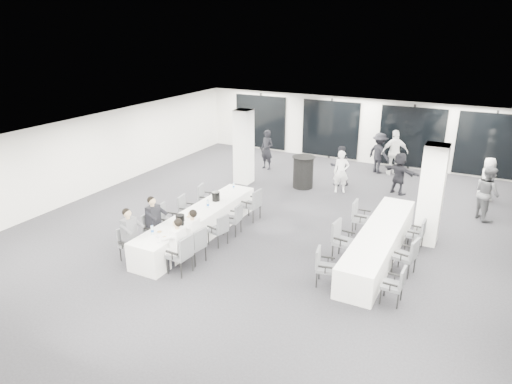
% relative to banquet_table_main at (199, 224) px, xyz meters
% --- Properties ---
extents(room, '(14.04, 16.04, 2.84)m').
position_rel_banquet_table_main_xyz_m(room, '(2.50, 2.72, 1.01)').
color(room, '#242429').
rests_on(room, ground).
extents(column_left, '(0.60, 0.60, 2.80)m').
position_rel_banquet_table_main_xyz_m(column_left, '(-1.19, 4.81, 1.02)').
color(column_left, white).
rests_on(column_left, floor).
extents(column_right, '(0.60, 0.60, 2.80)m').
position_rel_banquet_table_main_xyz_m(column_right, '(5.81, 2.61, 1.02)').
color(column_right, white).
rests_on(column_right, floor).
extents(banquet_table_main, '(0.90, 5.00, 0.75)m').
position_rel_banquet_table_main_xyz_m(banquet_table_main, '(0.00, 0.00, 0.00)').
color(banquet_table_main, white).
rests_on(banquet_table_main, floor).
extents(banquet_table_side, '(0.90, 5.00, 0.75)m').
position_rel_banquet_table_main_xyz_m(banquet_table_side, '(4.84, 1.16, 0.00)').
color(banquet_table_side, white).
rests_on(banquet_table_side, floor).
extents(cocktail_table, '(0.85, 0.85, 1.18)m').
position_rel_banquet_table_main_xyz_m(cocktail_table, '(1.05, 5.30, 0.22)').
color(cocktail_table, black).
rests_on(cocktail_table, floor).
extents(chair_main_left_near, '(0.51, 0.55, 0.87)m').
position_rel_banquet_table_main_xyz_m(chair_main_left_near, '(-0.83, -1.99, 0.12)').
color(chair_main_left_near, '#595B61').
rests_on(chair_main_left_near, floor).
extents(chair_main_left_second, '(0.53, 0.57, 0.92)m').
position_rel_banquet_table_main_xyz_m(chair_main_left_second, '(-0.83, -1.07, 0.15)').
color(chair_main_left_second, '#595B61').
rests_on(chair_main_left_second, floor).
extents(chair_main_left_mid, '(0.55, 0.59, 0.96)m').
position_rel_banquet_table_main_xyz_m(chair_main_left_mid, '(-0.83, -0.43, 0.17)').
color(chair_main_left_mid, '#595B61').
rests_on(chair_main_left_mid, floor).
extents(chair_main_left_fourth, '(0.52, 0.56, 0.90)m').
position_rel_banquet_table_main_xyz_m(chair_main_left_fourth, '(-0.83, 0.53, 0.14)').
color(chair_main_left_fourth, '#595B61').
rests_on(chair_main_left_fourth, floor).
extents(chair_main_left_far, '(0.57, 0.59, 0.93)m').
position_rel_banquet_table_main_xyz_m(chair_main_left_far, '(-0.83, 1.57, 0.16)').
color(chair_main_left_far, '#595B61').
rests_on(chair_main_left_far, floor).
extents(chair_main_right_near, '(0.54, 0.59, 1.00)m').
position_rel_banquet_table_main_xyz_m(chair_main_right_near, '(0.84, -1.93, 0.20)').
color(chair_main_right_near, '#595B61').
rests_on(chair_main_right_near, floor).
extents(chair_main_right_second, '(0.54, 0.58, 0.95)m').
position_rel_banquet_table_main_xyz_m(chair_main_right_second, '(0.83, -1.33, 0.17)').
color(chair_main_right_second, '#595B61').
rests_on(chair_main_right_second, floor).
extents(chair_main_right_mid, '(0.53, 0.56, 0.89)m').
position_rel_banquet_table_main_xyz_m(chair_main_right_mid, '(0.83, -0.20, 0.13)').
color(chair_main_right_mid, '#595B61').
rests_on(chair_main_right_mid, floor).
extents(chair_main_right_fourth, '(0.50, 0.55, 0.91)m').
position_rel_banquet_table_main_xyz_m(chair_main_right_fourth, '(0.83, 0.60, 0.15)').
color(chair_main_right_fourth, '#595B61').
rests_on(chair_main_right_fourth, floor).
extents(chair_main_right_far, '(0.53, 0.59, 1.00)m').
position_rel_banquet_table_main_xyz_m(chair_main_right_far, '(0.84, 1.74, 0.19)').
color(chair_main_right_far, '#595B61').
rests_on(chair_main_right_far, floor).
extents(chair_side_left_near, '(0.53, 0.57, 0.90)m').
position_rel_banquet_table_main_xyz_m(chair_side_left_near, '(4.02, -0.83, 0.14)').
color(chair_side_left_near, '#595B61').
rests_on(chair_side_left_near, floor).
extents(chair_side_left_mid, '(0.57, 0.62, 1.03)m').
position_rel_banquet_table_main_xyz_m(chair_side_left_mid, '(4.00, 0.56, 0.21)').
color(chair_side_left_mid, '#595B61').
rests_on(chair_side_left_mid, floor).
extents(chair_side_left_far, '(0.52, 0.58, 1.00)m').
position_rel_banquet_table_main_xyz_m(chair_side_left_far, '(4.01, 2.26, 0.19)').
color(chair_side_left_far, '#595B61').
rests_on(chair_side_left_far, floor).
extents(chair_side_right_near, '(0.45, 0.50, 0.87)m').
position_rel_banquet_table_main_xyz_m(chair_side_right_near, '(5.67, -0.86, 0.12)').
color(chair_side_right_near, '#595B61').
rests_on(chair_side_right_near, floor).
extents(chair_side_right_mid, '(0.56, 0.60, 0.95)m').
position_rel_banquet_table_main_xyz_m(chair_side_right_mid, '(5.68, 0.53, 0.17)').
color(chair_side_right_mid, '#595B61').
rests_on(chair_side_right_mid, floor).
extents(chair_side_right_far, '(0.46, 0.51, 0.86)m').
position_rel_banquet_table_main_xyz_m(chair_side_right_far, '(5.67, 2.02, 0.12)').
color(chair_side_right_far, '#595B61').
rests_on(chair_side_right_far, floor).
extents(seated_guest_a, '(0.50, 0.38, 1.44)m').
position_rel_banquet_table_main_xyz_m(seated_guest_a, '(-0.67, -2.00, 0.44)').
color(seated_guest_a, '#4F5056').
rests_on(seated_guest_a, floor).
extents(seated_guest_b, '(0.50, 0.38, 1.44)m').
position_rel_banquet_table_main_xyz_m(seated_guest_b, '(-0.67, -1.06, 0.44)').
color(seated_guest_b, black).
rests_on(seated_guest_b, floor).
extents(seated_guest_c, '(0.50, 0.38, 1.44)m').
position_rel_banquet_table_main_xyz_m(seated_guest_c, '(0.67, -1.93, 0.44)').
color(seated_guest_c, white).
rests_on(seated_guest_c, floor).
extents(seated_guest_d, '(0.50, 0.38, 1.44)m').
position_rel_banquet_table_main_xyz_m(seated_guest_d, '(0.67, -1.31, 0.44)').
color(seated_guest_d, white).
rests_on(seated_guest_d, floor).
extents(standing_guest_a, '(0.79, 0.73, 1.73)m').
position_rel_banquet_table_main_xyz_m(standing_guest_a, '(2.45, 5.46, 0.49)').
color(standing_guest_a, white).
rests_on(standing_guest_a, floor).
extents(standing_guest_b, '(0.97, 0.87, 1.71)m').
position_rel_banquet_table_main_xyz_m(standing_guest_b, '(2.16, 6.18, 0.48)').
color(standing_guest_b, black).
rests_on(standing_guest_b, floor).
extents(standing_guest_c, '(1.36, 1.18, 1.88)m').
position_rel_banquet_table_main_xyz_m(standing_guest_c, '(3.11, 8.40, 0.56)').
color(standing_guest_c, black).
rests_on(standing_guest_c, floor).
extents(standing_guest_d, '(1.40, 1.19, 2.08)m').
position_rel_banquet_table_main_xyz_m(standing_guest_d, '(3.71, 8.42, 0.66)').
color(standing_guest_d, white).
rests_on(standing_guest_d, floor).
extents(standing_guest_e, '(0.85, 0.97, 1.71)m').
position_rel_banquet_table_main_xyz_m(standing_guest_e, '(7.14, 6.98, 0.48)').
color(standing_guest_e, white).
rests_on(standing_guest_e, floor).
extents(standing_guest_f, '(1.69, 1.21, 1.72)m').
position_rel_banquet_table_main_xyz_m(standing_guest_f, '(4.33, 6.24, 0.49)').
color(standing_guest_f, black).
rests_on(standing_guest_f, floor).
extents(standing_guest_g, '(0.79, 0.70, 1.87)m').
position_rel_banquet_table_main_xyz_m(standing_guest_g, '(-1.18, 6.79, 0.56)').
color(standing_guest_g, black).
rests_on(standing_guest_g, floor).
extents(standing_guest_h, '(1.01, 1.09, 1.94)m').
position_rel_banquet_table_main_xyz_m(standing_guest_h, '(7.17, 5.15, 0.60)').
color(standing_guest_h, '#4F5056').
rests_on(standing_guest_h, floor).
extents(ice_bucket_near, '(0.24, 0.24, 0.27)m').
position_rel_banquet_table_main_xyz_m(ice_bucket_near, '(0.07, -0.93, 0.51)').
color(ice_bucket_near, black).
rests_on(ice_bucket_near, banquet_table_main).
extents(ice_bucket_far, '(0.24, 0.24, 0.27)m').
position_rel_banquet_table_main_xyz_m(ice_bucket_far, '(-0.03, 0.98, 0.51)').
color(ice_bucket_far, black).
rests_on(ice_bucket_far, banquet_table_main).
extents(water_bottle_a, '(0.07, 0.07, 0.23)m').
position_rel_banquet_table_main_xyz_m(water_bottle_a, '(-0.20, -1.75, 0.49)').
color(water_bottle_a, silver).
rests_on(water_bottle_a, banquet_table_main).
extents(water_bottle_b, '(0.07, 0.07, 0.23)m').
position_rel_banquet_table_main_xyz_m(water_bottle_b, '(0.06, 0.40, 0.49)').
color(water_bottle_b, silver).
rests_on(water_bottle_b, banquet_table_main).
extents(water_bottle_c, '(0.06, 0.06, 0.20)m').
position_rel_banquet_table_main_xyz_m(water_bottle_c, '(-0.09, 2.14, 0.47)').
color(water_bottle_c, silver).
rests_on(water_bottle_c, banquet_table_main).
extents(plate_a, '(0.20, 0.20, 0.03)m').
position_rel_banquet_table_main_xyz_m(plate_a, '(-0.12, -1.58, 0.39)').
color(plate_a, white).
rests_on(plate_a, banquet_table_main).
extents(plate_b, '(0.19, 0.19, 0.03)m').
position_rel_banquet_table_main_xyz_m(plate_b, '(0.21, -1.77, 0.39)').
color(plate_b, white).
rests_on(plate_b, banquet_table_main).
extents(plate_c, '(0.19, 0.19, 0.03)m').
position_rel_banquet_table_main_xyz_m(plate_c, '(-0.02, -0.44, 0.39)').
color(plate_c, white).
rests_on(plate_c, banquet_table_main).
extents(wine_glass, '(0.08, 0.08, 0.21)m').
position_rel_banquet_table_main_xyz_m(wine_glass, '(0.25, -2.07, 0.53)').
color(wine_glass, silver).
rests_on(wine_glass, banquet_table_main).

